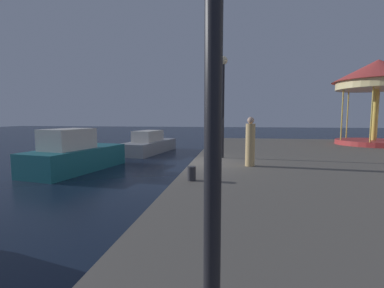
% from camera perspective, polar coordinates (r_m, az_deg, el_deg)
% --- Properties ---
extents(ground_plane, '(120.00, 120.00, 0.00)m').
position_cam_1_polar(ground_plane, '(10.98, -0.06, -7.88)').
color(ground_plane, black).
extents(motorboat_grey, '(2.73, 5.91, 1.61)m').
position_cam_1_polar(motorboat_grey, '(19.78, -9.05, -0.09)').
color(motorboat_grey, gray).
rests_on(motorboat_grey, ground).
extents(motorboat_teal, '(2.92, 5.41, 2.04)m').
position_cam_1_polar(motorboat_teal, '(14.13, -23.53, -2.15)').
color(motorboat_teal, '#19606B').
rests_on(motorboat_teal, ground).
extents(carousel, '(5.22, 5.22, 5.39)m').
position_cam_1_polar(carousel, '(20.99, 34.62, 10.81)').
color(carousel, '#B23333').
rests_on(carousel, quay_dock).
extents(lamp_post_mid_promenade, '(0.36, 0.36, 4.37)m').
position_cam_1_polar(lamp_post_mid_promenade, '(11.86, 6.61, 11.48)').
color(lamp_post_mid_promenade, black).
rests_on(lamp_post_mid_promenade, quay_dock).
extents(bollard_south, '(0.24, 0.24, 0.40)m').
position_cam_1_polar(bollard_south, '(7.62, -0.09, -6.27)').
color(bollard_south, '#2D2D33').
rests_on(bollard_south, quay_dock).
extents(person_near_carousel, '(0.34, 0.34, 1.79)m').
position_cam_1_polar(person_near_carousel, '(9.98, 12.25, 0.17)').
color(person_near_carousel, tan).
rests_on(person_near_carousel, quay_dock).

